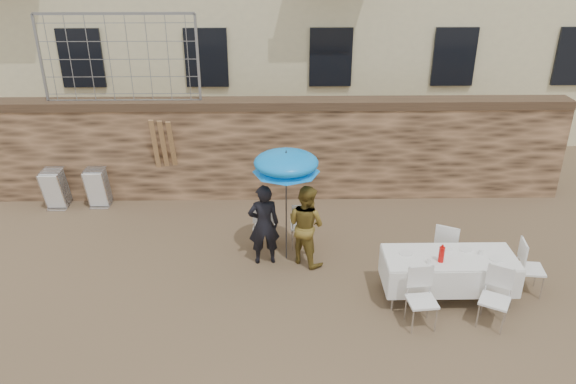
{
  "coord_description": "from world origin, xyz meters",
  "views": [
    {
      "loc": [
        0.25,
        -6.56,
        5.57
      ],
      "look_at": [
        0.4,
        2.2,
        1.4
      ],
      "focal_mm": 35.0,
      "sensor_mm": 36.0,
      "label": 1
    }
  ],
  "objects_px": {
    "umbrella": "(286,166)",
    "chair_stack_left": "(59,184)",
    "banquet_table": "(450,259)",
    "man_suit": "(264,225)",
    "couple_chair_right": "(302,224)",
    "woman_dress": "(306,225)",
    "table_chair_front_right": "(495,299)",
    "couple_chair_left": "(265,224)",
    "soda_bottle": "(441,254)",
    "table_chair_side": "(531,268)",
    "chair_stack_right": "(100,184)",
    "table_chair_front_left": "(422,300)",
    "table_chair_back": "(447,246)"
  },
  "relations": [
    {
      "from": "couple_chair_right",
      "to": "table_chair_front_left",
      "type": "bearing_deg",
      "value": 124.1
    },
    {
      "from": "woman_dress",
      "to": "chair_stack_right",
      "type": "bearing_deg",
      "value": 11.97
    },
    {
      "from": "chair_stack_left",
      "to": "table_chair_front_right",
      "type": "bearing_deg",
      "value": -28.23
    },
    {
      "from": "man_suit",
      "to": "umbrella",
      "type": "height_order",
      "value": "umbrella"
    },
    {
      "from": "couple_chair_left",
      "to": "table_chair_back",
      "type": "distance_m",
      "value": 3.33
    },
    {
      "from": "chair_stack_left",
      "to": "table_chair_side",
      "type": "bearing_deg",
      "value": -21.22
    },
    {
      "from": "table_chair_side",
      "to": "chair_stack_right",
      "type": "distance_m",
      "value": 8.78
    },
    {
      "from": "table_chair_front_left",
      "to": "couple_chair_right",
      "type": "bearing_deg",
      "value": 119.45
    },
    {
      "from": "umbrella",
      "to": "couple_chair_right",
      "type": "bearing_deg",
      "value": 56.31
    },
    {
      "from": "umbrella",
      "to": "chair_stack_left",
      "type": "distance_m",
      "value": 5.65
    },
    {
      "from": "chair_stack_right",
      "to": "chair_stack_left",
      "type": "bearing_deg",
      "value": 180.0
    },
    {
      "from": "couple_chair_left",
      "to": "soda_bottle",
      "type": "relative_size",
      "value": 3.69
    },
    {
      "from": "table_chair_front_left",
      "to": "chair_stack_right",
      "type": "xyz_separation_m",
      "value": [
        -6.06,
        4.33,
        -0.02
      ]
    },
    {
      "from": "woman_dress",
      "to": "table_chair_side",
      "type": "xyz_separation_m",
      "value": [
        3.67,
        -1.02,
        -0.28
      ]
    },
    {
      "from": "couple_chair_right",
      "to": "soda_bottle",
      "type": "height_order",
      "value": "soda_bottle"
    },
    {
      "from": "man_suit",
      "to": "couple_chair_left",
      "type": "height_order",
      "value": "man_suit"
    },
    {
      "from": "table_chair_front_right",
      "to": "couple_chair_right",
      "type": "bearing_deg",
      "value": 169.36
    },
    {
      "from": "umbrella",
      "to": "table_chair_side",
      "type": "height_order",
      "value": "umbrella"
    },
    {
      "from": "table_chair_back",
      "to": "chair_stack_left",
      "type": "relative_size",
      "value": 1.04
    },
    {
      "from": "man_suit",
      "to": "banquet_table",
      "type": "relative_size",
      "value": 0.73
    },
    {
      "from": "couple_chair_right",
      "to": "table_chair_back",
      "type": "xyz_separation_m",
      "value": [
        2.52,
        -0.87,
        0.0
      ]
    },
    {
      "from": "umbrella",
      "to": "banquet_table",
      "type": "bearing_deg",
      "value": -24.96
    },
    {
      "from": "man_suit",
      "to": "table_chair_front_right",
      "type": "height_order",
      "value": "man_suit"
    },
    {
      "from": "woman_dress",
      "to": "table_chair_front_right",
      "type": "relative_size",
      "value": 1.58
    },
    {
      "from": "couple_chair_left",
      "to": "man_suit",
      "type": "bearing_deg",
      "value": 93.67
    },
    {
      "from": "man_suit",
      "to": "couple_chair_right",
      "type": "bearing_deg",
      "value": -149.45
    },
    {
      "from": "table_chair_front_right",
      "to": "banquet_table",
      "type": "bearing_deg",
      "value": 153.68
    },
    {
      "from": "umbrella",
      "to": "couple_chair_left",
      "type": "xyz_separation_m",
      "value": [
        -0.4,
        0.45,
        -1.37
      ]
    },
    {
      "from": "soda_bottle",
      "to": "table_chair_front_right",
      "type": "distance_m",
      "value": 1.02
    },
    {
      "from": "man_suit",
      "to": "table_chair_front_right",
      "type": "relative_size",
      "value": 1.6
    },
    {
      "from": "banquet_table",
      "to": "table_chair_front_right",
      "type": "distance_m",
      "value": 0.94
    },
    {
      "from": "table_chair_side",
      "to": "umbrella",
      "type": "bearing_deg",
      "value": 82.23
    },
    {
      "from": "couple_chair_right",
      "to": "table_chair_side",
      "type": "relative_size",
      "value": 1.0
    },
    {
      "from": "couple_chair_left",
      "to": "table_chair_front_left",
      "type": "xyz_separation_m",
      "value": [
        2.42,
        -2.42,
        0.0
      ]
    },
    {
      "from": "table_chair_front_left",
      "to": "soda_bottle",
      "type": "bearing_deg",
      "value": 50.37
    },
    {
      "from": "table_chair_front_right",
      "to": "chair_stack_left",
      "type": "relative_size",
      "value": 1.04
    },
    {
      "from": "table_chair_side",
      "to": "banquet_table",
      "type": "bearing_deg",
      "value": 101.88
    },
    {
      "from": "table_chair_side",
      "to": "chair_stack_right",
      "type": "height_order",
      "value": "table_chair_side"
    },
    {
      "from": "umbrella",
      "to": "banquet_table",
      "type": "xyz_separation_m",
      "value": [
        2.62,
        -1.22,
        -1.12
      ]
    },
    {
      "from": "soda_bottle",
      "to": "man_suit",
      "type": "bearing_deg",
      "value": 155.76
    },
    {
      "from": "umbrella",
      "to": "chair_stack_right",
      "type": "bearing_deg",
      "value": 149.73
    },
    {
      "from": "banquet_table",
      "to": "woman_dress",
      "type": "bearing_deg",
      "value": 153.75
    },
    {
      "from": "woman_dress",
      "to": "table_chair_back",
      "type": "distance_m",
      "value": 2.5
    },
    {
      "from": "couple_chair_right",
      "to": "banquet_table",
      "type": "bearing_deg",
      "value": 142.96
    },
    {
      "from": "man_suit",
      "to": "couple_chair_left",
      "type": "relative_size",
      "value": 1.6
    },
    {
      "from": "umbrella",
      "to": "chair_stack_left",
      "type": "height_order",
      "value": "umbrella"
    },
    {
      "from": "banquet_table",
      "to": "table_chair_back",
      "type": "relative_size",
      "value": 2.19
    },
    {
      "from": "umbrella",
      "to": "soda_bottle",
      "type": "xyz_separation_m",
      "value": [
        2.42,
        -1.37,
        -0.95
      ]
    },
    {
      "from": "banquet_table",
      "to": "table_chair_front_left",
      "type": "bearing_deg",
      "value": -128.66
    },
    {
      "from": "man_suit",
      "to": "soda_bottle",
      "type": "xyz_separation_m",
      "value": [
        2.82,
        -1.27,
        0.14
      ]
    }
  ]
}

